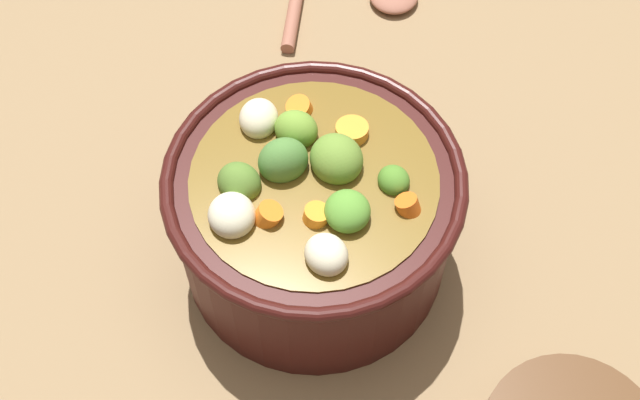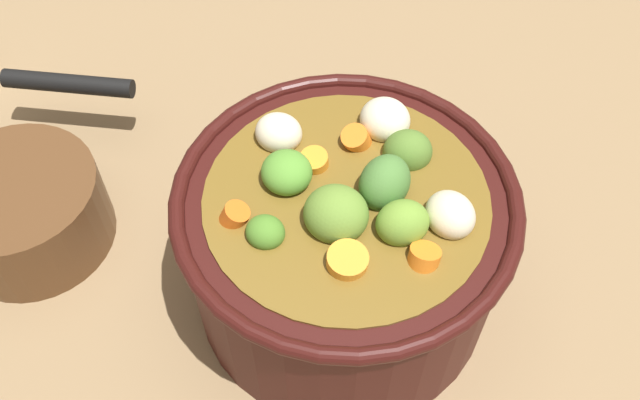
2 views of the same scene
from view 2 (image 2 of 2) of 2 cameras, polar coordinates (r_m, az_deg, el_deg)
The scene contains 3 objects.
ground_plane at distance 0.60m, azimuth 1.80°, elevation -7.17°, with size 1.10×1.10×0.00m, color #8C704C.
cooking_pot at distance 0.54m, azimuth 2.02°, elevation -3.42°, with size 0.25×0.25×0.16m.
small_saucepan at distance 0.65m, azimuth -22.90°, elevation -0.58°, with size 0.16×0.22×0.07m.
Camera 2 is at (0.09, -0.29, 0.52)m, focal length 39.13 mm.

